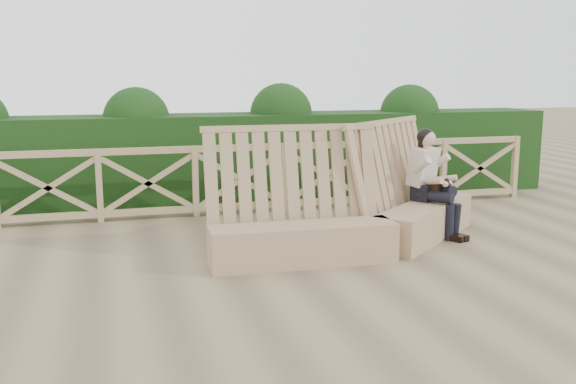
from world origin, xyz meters
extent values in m
plane|color=brown|center=(0.00, 0.00, 0.00)|extent=(60.00, 60.00, 0.00)
cube|color=#9A7758|center=(0.13, 0.62, 0.23)|extent=(2.20, 0.57, 0.47)
cube|color=#9A7758|center=(0.14, 0.89, 0.81)|extent=(2.20, 0.52, 1.58)
cube|color=#9A7758|center=(2.05, 1.28, 0.23)|extent=(1.99, 1.79, 0.47)
cube|color=#9A7758|center=(1.88, 1.49, 0.81)|extent=(1.96, 1.75, 1.58)
cube|color=black|center=(2.19, 1.53, 0.58)|extent=(0.45, 0.42, 0.23)
cube|color=#C1B19F|center=(2.16, 1.58, 0.93)|extent=(0.50, 0.46, 0.54)
sphere|color=tan|center=(2.19, 1.53, 1.32)|extent=(0.30, 0.30, 0.22)
sphere|color=black|center=(2.17, 1.56, 1.34)|extent=(0.32, 0.32, 0.24)
cylinder|color=black|center=(2.22, 1.30, 0.56)|extent=(0.37, 0.49, 0.15)
cylinder|color=black|center=(2.35, 1.40, 0.63)|extent=(0.37, 0.49, 0.17)
cylinder|color=black|center=(2.32, 1.10, 0.23)|extent=(0.17, 0.17, 0.47)
cylinder|color=black|center=(2.44, 1.14, 0.23)|extent=(0.17, 0.17, 0.47)
cube|color=black|center=(2.37, 1.02, 0.04)|extent=(0.20, 0.26, 0.08)
cube|color=black|center=(2.47, 1.05, 0.04)|extent=(0.20, 0.26, 0.08)
cube|color=black|center=(2.30, 1.38, 0.68)|extent=(0.29, 0.26, 0.17)
cube|color=black|center=(2.37, 1.23, 0.75)|extent=(0.11, 0.11, 0.12)
cube|color=#947D56|center=(0.00, 3.50, 1.05)|extent=(10.10, 0.07, 0.10)
cube|color=#947D56|center=(0.00, 3.50, 0.12)|extent=(10.10, 0.07, 0.10)
cube|color=black|center=(0.00, 4.70, 0.75)|extent=(12.00, 1.20, 1.50)
camera|label=1|loc=(-2.04, -6.29, 2.18)|focal=40.00mm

